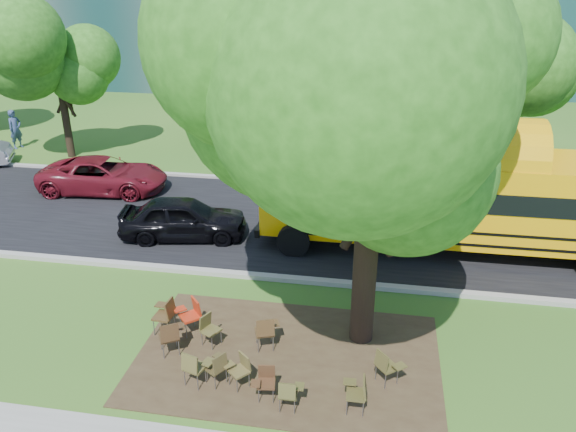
% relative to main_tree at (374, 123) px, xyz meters
% --- Properties ---
extents(ground, '(160.00, 160.00, 0.00)m').
position_rel_main_tree_xyz_m(ground, '(-2.65, -0.56, -5.42)').
color(ground, '#2A571B').
rests_on(ground, ground).
extents(dirt_patch, '(7.00, 4.50, 0.03)m').
position_rel_main_tree_xyz_m(dirt_patch, '(-1.65, -1.06, -5.40)').
color(dirt_patch, '#382819').
rests_on(dirt_patch, ground).
extents(asphalt_road, '(80.00, 8.00, 0.04)m').
position_rel_main_tree_xyz_m(asphalt_road, '(-2.65, 6.44, -5.40)').
color(asphalt_road, black).
rests_on(asphalt_road, ground).
extents(kerb_near, '(80.00, 0.25, 0.14)m').
position_rel_main_tree_xyz_m(kerb_near, '(-2.65, 2.44, -5.35)').
color(kerb_near, gray).
rests_on(kerb_near, ground).
extents(kerb_far, '(80.00, 0.25, 0.14)m').
position_rel_main_tree_xyz_m(kerb_far, '(-2.65, 10.54, -5.35)').
color(kerb_far, gray).
rests_on(kerb_far, ground).
extents(bg_tree_0, '(5.20, 5.20, 7.18)m').
position_rel_main_tree_xyz_m(bg_tree_0, '(-14.65, 12.44, -0.85)').
color(bg_tree_0, black).
rests_on(bg_tree_0, ground).
extents(bg_tree_2, '(4.80, 4.80, 6.62)m').
position_rel_main_tree_xyz_m(bg_tree_2, '(-7.65, 15.44, -1.21)').
color(bg_tree_2, black).
rests_on(bg_tree_2, ground).
extents(bg_tree_3, '(5.60, 5.60, 7.84)m').
position_rel_main_tree_xyz_m(bg_tree_3, '(5.35, 13.44, -0.39)').
color(bg_tree_3, black).
rests_on(bg_tree_3, ground).
extents(main_tree, '(7.20, 7.20, 9.03)m').
position_rel_main_tree_xyz_m(main_tree, '(0.00, 0.00, 0.00)').
color(main_tree, black).
rests_on(main_tree, ground).
extents(school_bus, '(12.88, 3.03, 3.14)m').
position_rel_main_tree_xyz_m(school_bus, '(3.50, 5.38, -3.60)').
color(school_bus, '#E39F07').
rests_on(school_bus, ground).
extents(chair_0, '(0.62, 0.76, 0.92)m').
position_rel_main_tree_xyz_m(chair_0, '(-4.35, -1.40, -4.85)').
color(chair_0, '#3E2916').
rests_on(chair_0, ground).
extents(chair_1, '(0.69, 0.54, 0.89)m').
position_rel_main_tree_xyz_m(chair_1, '(-3.45, -2.35, -4.87)').
color(chair_1, '#4E4721').
rests_on(chair_1, ground).
extents(chair_2, '(0.55, 0.69, 0.82)m').
position_rel_main_tree_xyz_m(chair_2, '(-2.98, -2.21, -4.91)').
color(chair_2, '#42381C').
rests_on(chair_2, ground).
extents(chair_3, '(0.68, 0.54, 0.80)m').
position_rel_main_tree_xyz_m(chair_3, '(-2.50, -2.16, -4.93)').
color(chair_3, brown).
rests_on(chair_3, ground).
extents(chair_4, '(0.50, 0.46, 0.77)m').
position_rel_main_tree_xyz_m(chair_4, '(-1.33, -2.74, -4.94)').
color(chair_4, '#47431E').
rests_on(chair_4, ground).
extents(chair_5, '(0.52, 0.51, 0.77)m').
position_rel_main_tree_xyz_m(chair_5, '(-1.88, -2.44, -4.94)').
color(chair_5, '#442A18').
rests_on(chair_5, ground).
extents(chair_6, '(0.50, 0.54, 0.84)m').
position_rel_main_tree_xyz_m(chair_6, '(0.06, -2.50, -4.90)').
color(chair_6, '#453F1D').
rests_on(chair_6, ground).
extents(chair_7, '(0.73, 0.58, 0.85)m').
position_rel_main_tree_xyz_m(chair_7, '(0.61, -1.59, -4.89)').
color(chair_7, '#4B4520').
rests_on(chair_7, ground).
extents(chair_8, '(0.57, 0.66, 0.97)m').
position_rel_main_tree_xyz_m(chair_8, '(-4.77, -0.58, -4.82)').
color(chair_8, '#473219').
rests_on(chair_8, ground).
extents(chair_9, '(0.80, 0.64, 0.94)m').
position_rel_main_tree_xyz_m(chair_9, '(-4.17, -0.45, -4.84)').
color(chair_9, '#A82911').
rests_on(chair_9, ground).
extents(chair_10, '(0.53, 0.68, 0.83)m').
position_rel_main_tree_xyz_m(chair_10, '(-3.59, -0.89, -4.91)').
color(chair_10, brown).
rests_on(chair_10, ground).
extents(chair_11, '(0.62, 0.69, 0.91)m').
position_rel_main_tree_xyz_m(chair_11, '(-2.20, -0.83, -4.86)').
color(chair_11, '#463119').
rests_on(chair_11, ground).
extents(black_car, '(4.42, 2.39, 1.43)m').
position_rel_main_tree_xyz_m(black_car, '(-6.18, 4.72, -4.70)').
color(black_car, black).
rests_on(black_car, ground).
extents(bg_car_red, '(5.23, 2.74, 1.40)m').
position_rel_main_tree_xyz_m(bg_car_red, '(-10.83, 8.29, -4.72)').
color(bg_car_red, '#5C0F19').
rests_on(bg_car_red, ground).
extents(pedestrian_a, '(0.66, 0.82, 1.95)m').
position_rel_main_tree_xyz_m(pedestrian_a, '(-18.04, 13.29, -4.44)').
color(pedestrian_a, navy).
rests_on(pedestrian_a, ground).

